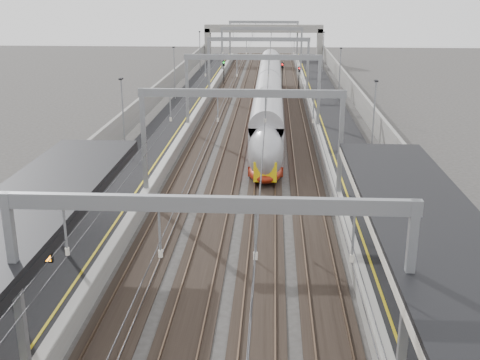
# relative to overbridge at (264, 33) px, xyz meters

# --- Properties ---
(platform_left) EXTENTS (4.00, 120.00, 1.00)m
(platform_left) POSITION_rel_overbridge_xyz_m (-8.00, -55.00, -4.81)
(platform_left) COLOR black
(platform_left) RESTS_ON ground
(platform_right) EXTENTS (4.00, 120.00, 1.00)m
(platform_right) POSITION_rel_overbridge_xyz_m (8.00, -55.00, -4.81)
(platform_right) COLOR black
(platform_right) RESTS_ON ground
(tracks) EXTENTS (11.40, 140.00, 0.20)m
(tracks) POSITION_rel_overbridge_xyz_m (0.00, -55.00, -5.26)
(tracks) COLOR black
(tracks) RESTS_ON ground
(overhead_line) EXTENTS (13.00, 140.00, 6.60)m
(overhead_line) POSITION_rel_overbridge_xyz_m (0.00, -48.38, 0.83)
(overhead_line) COLOR gray
(overhead_line) RESTS_ON platform_left
(canopy_right) EXTENTS (4.40, 30.00, 4.24)m
(canopy_right) POSITION_rel_overbridge_xyz_m (8.03, -97.01, -0.22)
(canopy_right) COLOR black
(canopy_right) RESTS_ON platform_right
(overbridge) EXTENTS (22.00, 2.20, 6.90)m
(overbridge) POSITION_rel_overbridge_xyz_m (0.00, 0.00, 0.00)
(overbridge) COLOR gray
(overbridge) RESTS_ON ground
(wall_left) EXTENTS (0.30, 120.00, 3.20)m
(wall_left) POSITION_rel_overbridge_xyz_m (-11.20, -55.00, -3.71)
(wall_left) COLOR gray
(wall_left) RESTS_ON ground
(wall_right) EXTENTS (0.30, 120.00, 3.20)m
(wall_right) POSITION_rel_overbridge_xyz_m (11.20, -55.00, -3.71)
(wall_right) COLOR gray
(wall_right) RESTS_ON ground
(train) EXTENTS (2.61, 47.51, 4.13)m
(train) POSITION_rel_overbridge_xyz_m (1.50, -52.78, -3.28)
(train) COLOR maroon
(train) RESTS_ON ground
(bench) EXTENTS (0.68, 1.67, 0.84)m
(bench) POSITION_rel_overbridge_xyz_m (7.79, -89.26, -3.81)
(bench) COLOR black
(bench) RESTS_ON platform_right
(signal_green) EXTENTS (0.32, 0.32, 3.48)m
(signal_green) POSITION_rel_overbridge_xyz_m (-5.20, -28.13, -2.89)
(signal_green) COLOR black
(signal_green) RESTS_ON ground
(signal_red_near) EXTENTS (0.32, 0.32, 3.48)m
(signal_red_near) POSITION_rel_overbridge_xyz_m (3.20, -29.63, -2.89)
(signal_red_near) COLOR black
(signal_red_near) RESTS_ON ground
(signal_red_far) EXTENTS (0.32, 0.32, 3.48)m
(signal_red_far) POSITION_rel_overbridge_xyz_m (5.40, -33.86, -2.89)
(signal_red_far) COLOR black
(signal_red_far) RESTS_ON ground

